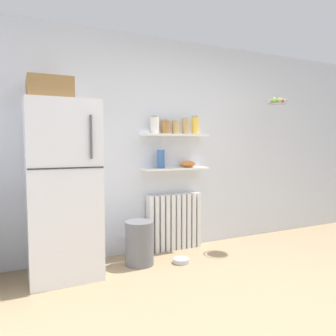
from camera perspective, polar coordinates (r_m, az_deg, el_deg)
name	(u,v)px	position (r m, az deg, el deg)	size (l,w,h in m)	color
ground_plane	(255,295)	(3.14, 15.04, -20.66)	(7.04, 7.04, 0.00)	#9E8460
back_wall	(176,145)	(4.15, 1.33, 3.98)	(7.04, 0.10, 2.60)	silver
refrigerator	(62,185)	(3.38, -18.09, -2.85)	(0.67, 0.68, 1.94)	silver
radiator	(174,222)	(4.12, 1.11, -9.41)	(0.71, 0.12, 0.69)	white
wall_shelf_lower	(175,169)	(3.98, 1.32, -0.12)	(0.83, 0.22, 0.03)	white
wall_shelf_upper	(176,135)	(3.98, 1.33, 5.82)	(0.83, 0.22, 0.03)	white
storage_jar_0	(155,125)	(3.86, -2.36, 7.57)	(0.11, 0.11, 0.21)	silver
storage_jar_1	(165,126)	(3.92, -0.48, 7.29)	(0.12, 0.12, 0.18)	olive
storage_jar_2	(176,127)	(3.98, 1.33, 7.16)	(0.09, 0.09, 0.16)	tan
storage_jar_3	(186,126)	(4.04, 3.09, 7.37)	(0.09, 0.09, 0.20)	tan
storage_jar_4	(195,125)	(4.11, 4.80, 7.50)	(0.09, 0.09, 0.23)	yellow
vase	(161,159)	(3.89, -1.28, 1.59)	(0.09, 0.09, 0.22)	#38609E
shelf_bowl	(188,164)	(4.06, 3.55, 0.70)	(0.18, 0.18, 0.08)	orange
trash_bin	(139,243)	(3.65, -5.04, -12.97)	(0.31, 0.31, 0.48)	slate
pet_food_bowl	(181,261)	(3.75, 2.32, -15.93)	(0.18, 0.18, 0.05)	#B7B7BC
hanging_fruit_basket	(277,101)	(4.45, 18.50, 11.05)	(0.29, 0.29, 0.09)	#B2B2B7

